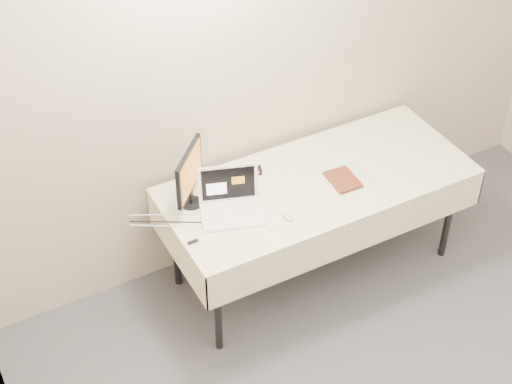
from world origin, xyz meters
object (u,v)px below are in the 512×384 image
table (318,188)px  book (332,171)px  laptop (230,202)px  monitor (189,174)px

table → book: 0.19m
table → laptop: bearing=179.0°
table → monitor: bearing=167.9°
monitor → book: (0.79, -0.24, -0.11)m
book → table: bearing=122.3°
monitor → laptop: bearing=-87.4°
table → laptop: (-0.58, 0.01, 0.12)m
table → monitor: monitor is taller
table → laptop: 0.59m
table → book: bearing=-60.7°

